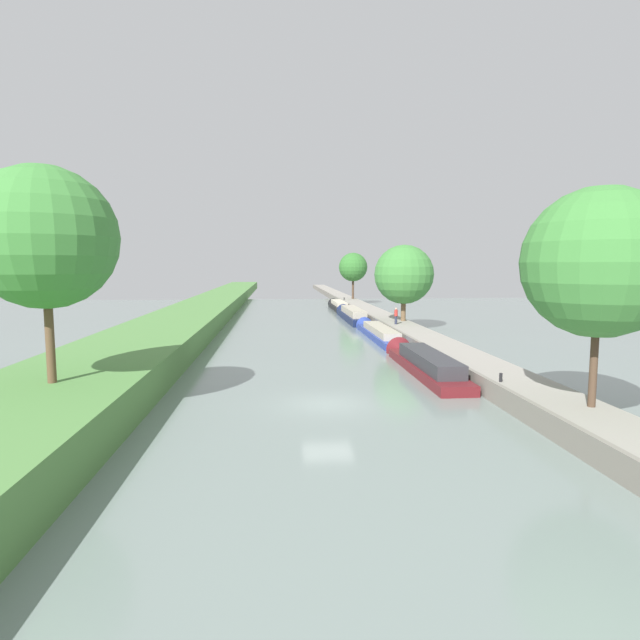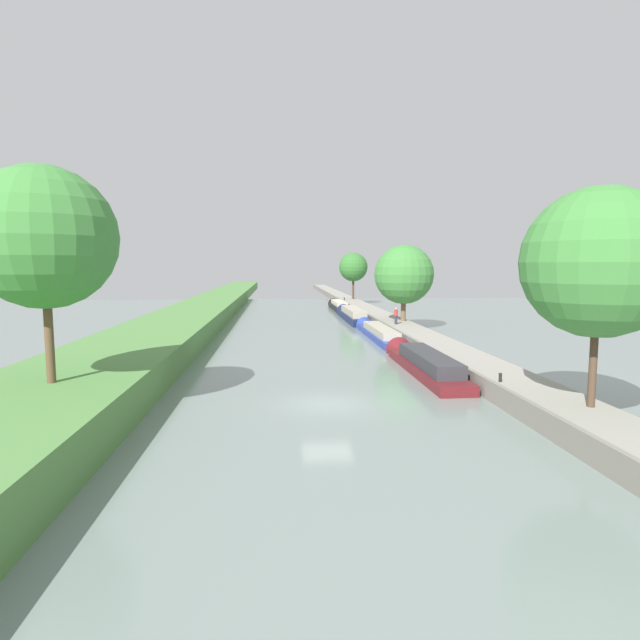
{
  "view_description": "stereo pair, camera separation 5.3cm",
  "coord_description": "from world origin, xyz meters",
  "px_view_note": "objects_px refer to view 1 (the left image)",
  "views": [
    {
      "loc": [
        -2.45,
        -24.87,
        6.87
      ],
      "look_at": [
        2.09,
        29.88,
        1.0
      ],
      "focal_mm": 28.86,
      "sensor_mm": 36.0,
      "label": 1
    },
    {
      "loc": [
        -2.39,
        -24.87,
        6.87
      ],
      "look_at": [
        2.09,
        29.88,
        1.0
      ],
      "focal_mm": 28.86,
      "sensor_mm": 36.0,
      "label": 2
    }
  ],
  "objects_px": {
    "narrowboat_maroon": "(423,362)",
    "narrowboat_navy": "(352,315)",
    "mooring_bollard_far": "(344,299)",
    "narrowboat_black": "(338,306)",
    "mooring_bollard_near": "(501,377)",
    "person_walking": "(396,316)",
    "narrowboat_blue": "(378,332)"
  },
  "relations": [
    {
      "from": "person_walking",
      "to": "mooring_bollard_near",
      "type": "bearing_deg",
      "value": -91.24
    },
    {
      "from": "person_walking",
      "to": "mooring_bollard_far",
      "type": "xyz_separation_m",
      "value": [
        -0.55,
        35.87,
        -0.65
      ]
    },
    {
      "from": "mooring_bollard_near",
      "to": "mooring_bollard_far",
      "type": "bearing_deg",
      "value": 90.0
    },
    {
      "from": "person_walking",
      "to": "narrowboat_maroon",
      "type": "bearing_deg",
      "value": -97.53
    },
    {
      "from": "narrowboat_blue",
      "to": "mooring_bollard_near",
      "type": "bearing_deg",
      "value": -85.82
    },
    {
      "from": "narrowboat_navy",
      "to": "mooring_bollard_far",
      "type": "distance_m",
      "value": 22.11
    },
    {
      "from": "narrowboat_maroon",
      "to": "narrowboat_navy",
      "type": "relative_size",
      "value": 0.84
    },
    {
      "from": "narrowboat_black",
      "to": "person_walking",
      "type": "xyz_separation_m",
      "value": [
        2.39,
        -29.11,
        1.28
      ]
    },
    {
      "from": "narrowboat_black",
      "to": "mooring_bollard_near",
      "type": "height_order",
      "value": "mooring_bollard_near"
    },
    {
      "from": "narrowboat_navy",
      "to": "narrowboat_maroon",
      "type": "bearing_deg",
      "value": -89.81
    },
    {
      "from": "narrowboat_blue",
      "to": "narrowboat_black",
      "type": "distance_m",
      "value": 31.27
    },
    {
      "from": "narrowboat_maroon",
      "to": "mooring_bollard_far",
      "type": "height_order",
      "value": "mooring_bollard_far"
    },
    {
      "from": "narrowboat_blue",
      "to": "mooring_bollard_near",
      "type": "xyz_separation_m",
      "value": [
        1.71,
        -23.4,
        0.73
      ]
    },
    {
      "from": "narrowboat_blue",
      "to": "person_walking",
      "type": "relative_size",
      "value": 9.34
    },
    {
      "from": "narrowboat_maroon",
      "to": "mooring_bollard_far",
      "type": "bearing_deg",
      "value": 88.08
    },
    {
      "from": "narrowboat_blue",
      "to": "narrowboat_maroon",
      "type": "bearing_deg",
      "value": -90.35
    },
    {
      "from": "narrowboat_maroon",
      "to": "mooring_bollard_near",
      "type": "bearing_deg",
      "value": -76.85
    },
    {
      "from": "narrowboat_navy",
      "to": "mooring_bollard_near",
      "type": "xyz_separation_m",
      "value": [
        1.91,
        -39.4,
        0.56
      ]
    },
    {
      "from": "narrowboat_maroon",
      "to": "mooring_bollard_near",
      "type": "xyz_separation_m",
      "value": [
        1.8,
        -7.72,
        0.66
      ]
    },
    {
      "from": "narrowboat_blue",
      "to": "mooring_bollard_far",
      "type": "distance_m",
      "value": 38.07
    },
    {
      "from": "narrowboat_navy",
      "to": "mooring_bollard_far",
      "type": "height_order",
      "value": "narrowboat_navy"
    },
    {
      "from": "narrowboat_maroon",
      "to": "person_walking",
      "type": "xyz_separation_m",
      "value": [
        2.36,
        17.83,
        1.31
      ]
    },
    {
      "from": "narrowboat_blue",
      "to": "person_walking",
      "type": "bearing_deg",
      "value": 43.59
    },
    {
      "from": "narrowboat_maroon",
      "to": "mooring_bollard_far",
      "type": "relative_size",
      "value": 30.49
    },
    {
      "from": "mooring_bollard_near",
      "to": "narrowboat_blue",
      "type": "bearing_deg",
      "value": 94.18
    },
    {
      "from": "narrowboat_maroon",
      "to": "narrowboat_black",
      "type": "xyz_separation_m",
      "value": [
        -0.03,
        46.94,
        0.03
      ]
    },
    {
      "from": "narrowboat_maroon",
      "to": "person_walking",
      "type": "relative_size",
      "value": 8.26
    },
    {
      "from": "narrowboat_maroon",
      "to": "narrowboat_blue",
      "type": "bearing_deg",
      "value": 89.65
    },
    {
      "from": "narrowboat_navy",
      "to": "person_walking",
      "type": "bearing_deg",
      "value": -79.92
    },
    {
      "from": "mooring_bollard_near",
      "to": "narrowboat_navy",
      "type": "bearing_deg",
      "value": 92.77
    },
    {
      "from": "narrowboat_maroon",
      "to": "person_walking",
      "type": "height_order",
      "value": "person_walking"
    },
    {
      "from": "narrowboat_black",
      "to": "mooring_bollard_far",
      "type": "height_order",
      "value": "mooring_bollard_far"
    }
  ]
}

